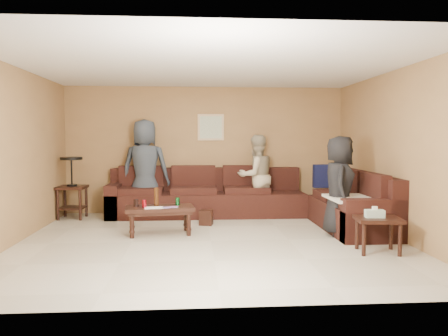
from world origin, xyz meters
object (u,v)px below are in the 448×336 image
object	(u,v)px
end_table_left	(72,186)
person_right	(339,186)
coffee_table	(160,211)
person_left	(145,168)
side_table_right	(378,222)
person_middle	(256,176)
sectional_sofa	(253,203)
waste_bin	(206,217)

from	to	relation	value
end_table_left	person_right	world-z (taller)	person_right
coffee_table	person_left	world-z (taller)	person_left
end_table_left	person_right	bearing A→B (deg)	-20.88
person_right	side_table_right	bearing A→B (deg)	-155.71
person_left	person_middle	xyz separation A→B (m)	(2.09, -0.20, -0.15)
person_right	sectional_sofa	bearing A→B (deg)	58.02
coffee_table	side_table_right	xyz separation A→B (m)	(2.91, -1.29, 0.03)
sectional_sofa	person_left	bearing A→B (deg)	163.99
side_table_right	coffee_table	bearing A→B (deg)	156.15
person_middle	person_right	size ratio (longest dim) A/B	1.02
waste_bin	end_table_left	bearing A→B (deg)	162.32
side_table_right	person_right	size ratio (longest dim) A/B	0.40
end_table_left	side_table_right	world-z (taller)	end_table_left
side_table_right	person_middle	world-z (taller)	person_middle
person_right	person_middle	bearing A→B (deg)	48.18
sectional_sofa	coffee_table	distance (m)	1.89
person_left	person_right	size ratio (longest dim) A/B	1.21
sectional_sofa	end_table_left	xyz separation A→B (m)	(-3.30, 0.43, 0.27)
side_table_right	person_left	world-z (taller)	person_left
coffee_table	side_table_right	bearing A→B (deg)	-23.85
person_left	waste_bin	bearing A→B (deg)	146.96
coffee_table	person_left	bearing A→B (deg)	103.59
side_table_right	waste_bin	size ratio (longest dim) A/B	2.37
waste_bin	person_right	xyz separation A→B (m)	(2.01, -0.92, 0.63)
coffee_table	end_table_left	xyz separation A→B (m)	(-1.72, 1.46, 0.23)
person_right	waste_bin	bearing A→B (deg)	81.02
side_table_right	person_middle	distance (m)	2.96
person_middle	person_left	bearing A→B (deg)	-27.49
end_table_left	person_left	size ratio (longest dim) A/B	0.62
waste_bin	person_right	world-z (taller)	person_right
waste_bin	person_middle	size ratio (longest dim) A/B	0.17
person_left	person_right	distance (m)	3.64
person_left	side_table_right	bearing A→B (deg)	145.04
coffee_table	side_table_right	distance (m)	3.18
sectional_sofa	side_table_right	world-z (taller)	sectional_sofa
coffee_table	person_middle	world-z (taller)	person_middle
side_table_right	person_left	xyz separation A→B (m)	(-3.29, 2.88, 0.52)
end_table_left	waste_bin	bearing A→B (deg)	-17.68
end_table_left	person_middle	bearing A→B (deg)	-1.07
sectional_sofa	end_table_left	distance (m)	3.34
sectional_sofa	end_table_left	world-z (taller)	end_table_left
person_left	person_middle	world-z (taller)	person_left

